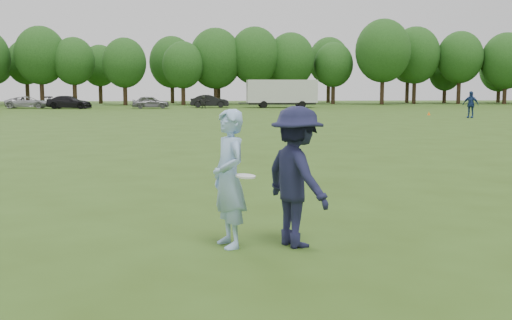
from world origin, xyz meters
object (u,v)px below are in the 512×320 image
object	(u,v)px
thrower	(229,179)
car_d	(69,102)
cargo_trailer	(282,92)
defender	(297,177)
car_c	(28,102)
player_far_d	(204,102)
car_f	(210,101)
field_cone	(429,113)
player_far_b	(471,105)
car_e	(151,102)

from	to	relation	value
thrower	car_d	bearing A→B (deg)	174.26
thrower	cargo_trailer	world-z (taller)	cargo_trailer
defender	car_c	distance (m)	64.36
player_far_d	car_f	bearing A→B (deg)	81.72
thrower	field_cone	size ratio (longest dim) A/B	6.41
thrower	player_far_d	xyz separation A→B (m)	(0.26, 58.67, -0.20)
player_far_b	car_f	world-z (taller)	player_far_b
player_far_b	car_c	distance (m)	47.06
car_d	player_far_d	bearing A→B (deg)	-85.34
thrower	cargo_trailer	bearing A→B (deg)	151.90
defender	player_far_b	world-z (taller)	player_far_b
player_far_d	car_f	world-z (taller)	player_far_d
defender	car_f	xyz separation A→B (m)	(0.05, 61.88, -0.24)
thrower	player_far_b	distance (m)	40.55
car_f	car_c	bearing A→B (deg)	94.05
defender	car_e	size ratio (longest dim) A/B	0.48
player_far_b	car_d	bearing A→B (deg)	-172.03
player_far_d	car_c	xyz separation A→B (m)	(-19.54, 2.38, -0.10)
car_e	car_f	xyz separation A→B (m)	(6.58, 2.68, 0.04)
thrower	cargo_trailer	distance (m)	61.28
car_f	cargo_trailer	bearing A→B (deg)	-96.81
car_c	car_f	size ratio (longest dim) A/B	1.07
player_far_b	cargo_trailer	world-z (taller)	cargo_trailer
player_far_d	cargo_trailer	distance (m)	9.26
player_far_d	field_cone	world-z (taller)	player_far_d
car_c	car_e	size ratio (longest dim) A/B	1.17
car_d	car_e	xyz separation A→B (m)	(8.81, -0.05, -0.01)
player_far_d	car_e	xyz separation A→B (m)	(-5.84, 0.48, -0.06)
player_far_b	cargo_trailer	distance (m)	27.56
defender	player_far_d	distance (m)	58.72
thrower	player_far_b	xyz separation A→B (m)	(20.07, 35.23, 0.04)
car_c	car_d	bearing A→B (deg)	-111.65
thrower	car_f	distance (m)	61.84
thrower	car_e	xyz separation A→B (m)	(-5.59, 59.15, -0.26)
car_e	field_cone	size ratio (longest dim) A/B	13.64
thrower	car_c	world-z (taller)	thrower
player_far_d	car_c	distance (m)	19.68
car_c	car_f	bearing A→B (deg)	-88.73
player_far_d	field_cone	xyz separation A→B (m)	(18.46, -18.74, -0.61)
thrower	player_far_d	size ratio (longest dim) A/B	1.27
player_far_d	car_d	distance (m)	14.66
player_far_b	car_c	bearing A→B (deg)	-170.48
defender	player_far_b	xyz separation A→B (m)	(19.12, 35.28, 0.02)
car_d	car_f	world-z (taller)	car_f
thrower	defender	xyz separation A→B (m)	(0.94, -0.05, 0.02)
defender	field_cone	xyz separation A→B (m)	(17.77, 39.98, -0.83)
cargo_trailer	car_d	bearing A→B (deg)	-176.68
player_far_d	cargo_trailer	world-z (taller)	cargo_trailer
defender	player_far_d	xyz separation A→B (m)	(-0.69, 58.72, -0.22)
player_far_b	defender	bearing A→B (deg)	-75.68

